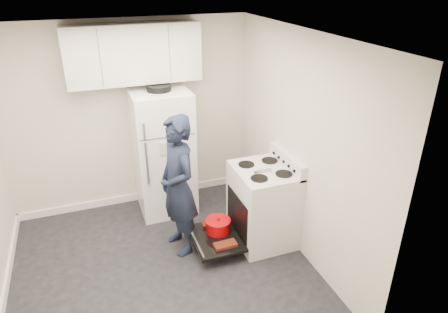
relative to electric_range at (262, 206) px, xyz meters
name	(u,v)px	position (x,y,z in m)	size (l,w,h in m)	color
room	(151,173)	(-1.29, -0.12, 0.74)	(3.21, 3.21, 2.51)	black
electric_range	(262,206)	(0.00, 0.00, 0.00)	(0.66, 0.76, 1.10)	silver
open_oven_door	(217,232)	(-0.56, 0.05, -0.28)	(0.55, 0.70, 0.23)	black
refrigerator	(163,152)	(-0.92, 1.10, 0.37)	(0.72, 0.74, 1.74)	white
upper_cabinets	(134,54)	(-1.16, 1.28, 1.63)	(1.60, 0.33, 0.70)	silver
person	(178,186)	(-0.96, 0.17, 0.36)	(0.60, 0.40, 1.66)	black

